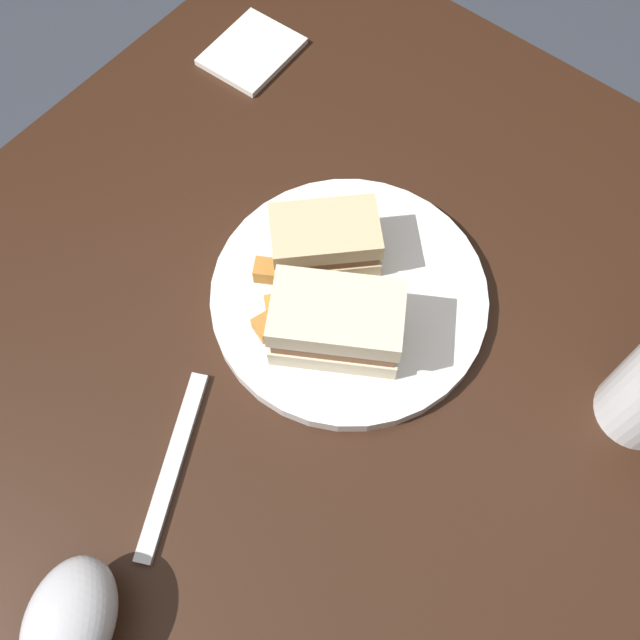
{
  "coord_description": "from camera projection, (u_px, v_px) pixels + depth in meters",
  "views": [
    {
      "loc": [
        0.19,
        0.19,
        1.44
      ],
      "look_at": [
        -0.05,
        0.0,
        0.81
      ],
      "focal_mm": 41.09,
      "sensor_mm": 36.0,
      "label": 1
    }
  ],
  "objects": [
    {
      "name": "dining_table",
      "position": [
        299.0,
        466.0,
        1.07
      ],
      "size": [
        1.04,
        0.86,
        0.78
      ],
      "primitive_type": "cube",
      "color": "black",
      "rests_on": "ground"
    },
    {
      "name": "fork",
      "position": [
        173.0,
        464.0,
        0.67
      ],
      "size": [
        0.17,
        0.1,
        0.01
      ],
      "primitive_type": "cube",
      "rotation": [
        0.0,
        0.0,
        3.61
      ],
      "color": "silver",
      "rests_on": "dining_table"
    },
    {
      "name": "plate",
      "position": [
        350.0,
        297.0,
        0.74
      ],
      "size": [
        0.28,
        0.28,
        0.02
      ],
      "primitive_type": "cylinder",
      "color": "white",
      "rests_on": "dining_table"
    },
    {
      "name": "napkin",
      "position": [
        252.0,
        52.0,
        0.89
      ],
      "size": [
        0.11,
        0.1,
        0.01
      ],
      "primitive_type": "cube",
      "rotation": [
        0.0,
        0.0,
        0.05
      ],
      "color": "silver",
      "rests_on": "dining_table"
    },
    {
      "name": "potato_wedge_front",
      "position": [
        290.0,
        304.0,
        0.72
      ],
      "size": [
        0.05,
        0.05,
        0.02
      ],
      "primitive_type": "cube",
      "rotation": [
        0.0,
        0.0,
        5.57
      ],
      "color": "#B77F33",
      "rests_on": "plate"
    },
    {
      "name": "potato_wedge_back",
      "position": [
        280.0,
        318.0,
        0.71
      ],
      "size": [
        0.06,
        0.04,
        0.02
      ],
      "primitive_type": "cube",
      "rotation": [
        0.0,
        0.0,
        2.83
      ],
      "color": "#AD702D",
      "rests_on": "plate"
    },
    {
      "name": "ground_plane",
      "position": [
        305.0,
        516.0,
        1.42
      ],
      "size": [
        6.0,
        6.0,
        0.0
      ],
      "primitive_type": "plane",
      "color": "#333842"
    },
    {
      "name": "sandwich_half_left",
      "position": [
        325.0,
        240.0,
        0.73
      ],
      "size": [
        0.12,
        0.12,
        0.05
      ],
      "color": "#CCB284",
      "rests_on": "plate"
    },
    {
      "name": "potato_wedge_middle",
      "position": [
        279.0,
        272.0,
        0.74
      ],
      "size": [
        0.04,
        0.05,
        0.02
      ],
      "primitive_type": "cube",
      "rotation": [
        0.0,
        0.0,
        2.11
      ],
      "color": "#AD702D",
      "rests_on": "plate"
    },
    {
      "name": "gravy_boat",
      "position": [
        69.0,
        624.0,
        0.58
      ],
      "size": [
        0.13,
        0.11,
        0.07
      ],
      "color": "#B7B7BC",
      "rests_on": "dining_table"
    },
    {
      "name": "sandwich_half_right",
      "position": [
        337.0,
        323.0,
        0.68
      ],
      "size": [
        0.13,
        0.14,
        0.07
      ],
      "color": "beige",
      "rests_on": "plate"
    }
  ]
}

